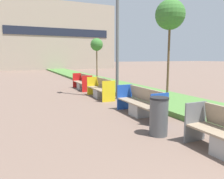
% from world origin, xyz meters
% --- Properties ---
extents(planter_grass_strip, '(2.80, 120.00, 0.18)m').
position_xyz_m(planter_grass_strip, '(3.20, 12.00, 0.09)').
color(planter_grass_strip, '#4C7A38').
rests_on(planter_grass_strip, ground).
extents(building_backdrop, '(18.91, 6.18, 10.65)m').
position_xyz_m(building_backdrop, '(4.00, 38.39, 5.32)').
color(building_backdrop, tan).
rests_on(building_backdrop, ground).
extents(bench_blue_frame, '(0.65, 2.22, 0.94)m').
position_xyz_m(bench_blue_frame, '(0.94, 6.36, 0.37)').
color(bench_blue_frame, '#9E9B96').
rests_on(bench_blue_frame, ground).
extents(bench_yellow_frame, '(0.65, 2.17, 0.94)m').
position_xyz_m(bench_yellow_frame, '(0.94, 10.03, 0.37)').
color(bench_yellow_frame, '#9E9B96').
rests_on(bench_yellow_frame, ground).
extents(bench_red_frame, '(0.65, 2.12, 0.94)m').
position_xyz_m(bench_red_frame, '(0.94, 13.08, 0.37)').
color(bench_red_frame, '#9E9B96').
rests_on(bench_red_frame, ground).
extents(litter_bin, '(0.48, 0.48, 0.98)m').
position_xyz_m(litter_bin, '(0.37, 4.58, 0.49)').
color(litter_bin, '#4C4F51').
rests_on(litter_bin, ground).
extents(sapling_tree_near, '(1.29, 1.29, 4.44)m').
position_xyz_m(sapling_tree_near, '(3.43, 8.11, 3.76)').
color(sapling_tree_near, brown).
rests_on(sapling_tree_near, ground).
extents(sapling_tree_far, '(1.02, 1.02, 3.51)m').
position_xyz_m(sapling_tree_far, '(3.43, 17.26, 2.96)').
color(sapling_tree_far, brown).
rests_on(sapling_tree_far, ground).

